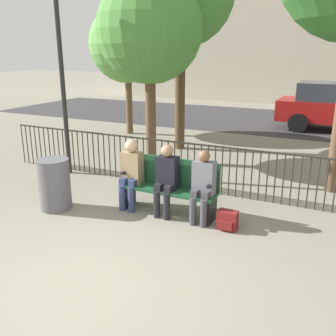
{
  "coord_description": "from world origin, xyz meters",
  "views": [
    {
      "loc": [
        2.51,
        -2.99,
        2.61
      ],
      "look_at": [
        0.0,
        2.25,
        0.8
      ],
      "focal_mm": 40.0,
      "sensor_mm": 36.0,
      "label": 1
    }
  ],
  "objects_px": {
    "tree_3": "(150,30)",
    "seated_person_1": "(166,177)",
    "seated_person_2": "(203,183)",
    "lamp_post": "(60,47)",
    "tree_0": "(127,44)",
    "trash_bin": "(55,184)",
    "seated_person_0": "(131,170)",
    "park_bench": "(170,184)",
    "backpack": "(227,220)"
  },
  "relations": [
    {
      "from": "seated_person_1",
      "to": "seated_person_2",
      "type": "height_order",
      "value": "seated_person_1"
    },
    {
      "from": "trash_bin",
      "to": "tree_0",
      "type": "bearing_deg",
      "value": 109.48
    },
    {
      "from": "tree_0",
      "to": "trash_bin",
      "type": "relative_size",
      "value": 4.56
    },
    {
      "from": "seated_person_2",
      "to": "seated_person_0",
      "type": "bearing_deg",
      "value": 179.89
    },
    {
      "from": "seated_person_0",
      "to": "lamp_post",
      "type": "xyz_separation_m",
      "value": [
        -2.29,
        1.1,
        2.01
      ]
    },
    {
      "from": "tree_3",
      "to": "seated_person_1",
      "type": "bearing_deg",
      "value": -57.5
    },
    {
      "from": "seated_person_0",
      "to": "lamp_post",
      "type": "distance_m",
      "value": 3.24
    },
    {
      "from": "seated_person_2",
      "to": "tree_3",
      "type": "distance_m",
      "value": 4.34
    },
    {
      "from": "lamp_post",
      "to": "park_bench",
      "type": "bearing_deg",
      "value": -18.15
    },
    {
      "from": "backpack",
      "to": "tree_0",
      "type": "height_order",
      "value": "tree_0"
    },
    {
      "from": "park_bench",
      "to": "tree_0",
      "type": "xyz_separation_m",
      "value": [
        -3.94,
        5.22,
        2.34
      ]
    },
    {
      "from": "trash_bin",
      "to": "seated_person_1",
      "type": "bearing_deg",
      "value": 18.01
    },
    {
      "from": "park_bench",
      "to": "lamp_post",
      "type": "bearing_deg",
      "value": 161.85
    },
    {
      "from": "park_bench",
      "to": "seated_person_0",
      "type": "relative_size",
      "value": 1.36
    },
    {
      "from": "seated_person_0",
      "to": "tree_0",
      "type": "bearing_deg",
      "value": 121.49
    },
    {
      "from": "seated_person_0",
      "to": "backpack",
      "type": "xyz_separation_m",
      "value": [
        1.75,
        -0.1,
        -0.54
      ]
    },
    {
      "from": "tree_3",
      "to": "lamp_post",
      "type": "distance_m",
      "value": 2.07
    },
    {
      "from": "lamp_post",
      "to": "trash_bin",
      "type": "height_order",
      "value": "lamp_post"
    },
    {
      "from": "seated_person_0",
      "to": "lamp_post",
      "type": "height_order",
      "value": "lamp_post"
    },
    {
      "from": "park_bench",
      "to": "lamp_post",
      "type": "xyz_separation_m",
      "value": [
        -2.96,
        0.97,
        2.21
      ]
    },
    {
      "from": "seated_person_0",
      "to": "tree_3",
      "type": "xyz_separation_m",
      "value": [
        -1.07,
        2.72,
        2.38
      ]
    },
    {
      "from": "backpack",
      "to": "park_bench",
      "type": "bearing_deg",
      "value": 167.9
    },
    {
      "from": "park_bench",
      "to": "seated_person_2",
      "type": "xyz_separation_m",
      "value": [
        0.63,
        -0.13,
        0.16
      ]
    },
    {
      "from": "park_bench",
      "to": "seated_person_0",
      "type": "height_order",
      "value": "seated_person_0"
    },
    {
      "from": "tree_0",
      "to": "park_bench",
      "type": "bearing_deg",
      "value": -52.9
    },
    {
      "from": "tree_3",
      "to": "lamp_post",
      "type": "xyz_separation_m",
      "value": [
        -1.22,
        -1.62,
        -0.37
      ]
    },
    {
      "from": "tree_3",
      "to": "trash_bin",
      "type": "distance_m",
      "value": 4.23
    },
    {
      "from": "park_bench",
      "to": "seated_person_0",
      "type": "xyz_separation_m",
      "value": [
        -0.67,
        -0.13,
        0.2
      ]
    },
    {
      "from": "seated_person_1",
      "to": "seated_person_2",
      "type": "distance_m",
      "value": 0.63
    },
    {
      "from": "tree_3",
      "to": "trash_bin",
      "type": "height_order",
      "value": "tree_3"
    },
    {
      "from": "seated_person_0",
      "to": "backpack",
      "type": "bearing_deg",
      "value": -3.39
    },
    {
      "from": "park_bench",
      "to": "trash_bin",
      "type": "relative_size",
      "value": 1.86
    },
    {
      "from": "lamp_post",
      "to": "tree_0",
      "type": "bearing_deg",
      "value": 103.02
    },
    {
      "from": "tree_0",
      "to": "tree_3",
      "type": "relative_size",
      "value": 0.94
    },
    {
      "from": "seated_person_1",
      "to": "trash_bin",
      "type": "relative_size",
      "value": 1.34
    },
    {
      "from": "trash_bin",
      "to": "park_bench",
      "type": "bearing_deg",
      "value": 21.49
    },
    {
      "from": "backpack",
      "to": "tree_3",
      "type": "xyz_separation_m",
      "value": [
        -2.82,
        2.83,
        2.92
      ]
    },
    {
      "from": "seated_person_2",
      "to": "tree_3",
      "type": "height_order",
      "value": "tree_3"
    },
    {
      "from": "tree_0",
      "to": "backpack",
      "type": "bearing_deg",
      "value": -47.32
    },
    {
      "from": "tree_3",
      "to": "seated_person_0",
      "type": "bearing_deg",
      "value": -68.55
    },
    {
      "from": "seated_person_1",
      "to": "lamp_post",
      "type": "distance_m",
      "value": 3.75
    },
    {
      "from": "seated_person_2",
      "to": "tree_3",
      "type": "xyz_separation_m",
      "value": [
        -2.37,
        2.72,
        2.42
      ]
    },
    {
      "from": "trash_bin",
      "to": "tree_3",
      "type": "bearing_deg",
      "value": 88.25
    },
    {
      "from": "tree_0",
      "to": "lamp_post",
      "type": "xyz_separation_m",
      "value": [
        0.98,
        -4.24,
        -0.13
      ]
    },
    {
      "from": "seated_person_0",
      "to": "backpack",
      "type": "height_order",
      "value": "seated_person_0"
    },
    {
      "from": "backpack",
      "to": "trash_bin",
      "type": "bearing_deg",
      "value": -170.38
    },
    {
      "from": "park_bench",
      "to": "tree_3",
      "type": "bearing_deg",
      "value": 123.86
    },
    {
      "from": "park_bench",
      "to": "tree_0",
      "type": "relative_size",
      "value": 0.41
    },
    {
      "from": "seated_person_1",
      "to": "trash_bin",
      "type": "bearing_deg",
      "value": -161.99
    },
    {
      "from": "park_bench",
      "to": "lamp_post",
      "type": "relative_size",
      "value": 0.4
    }
  ]
}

